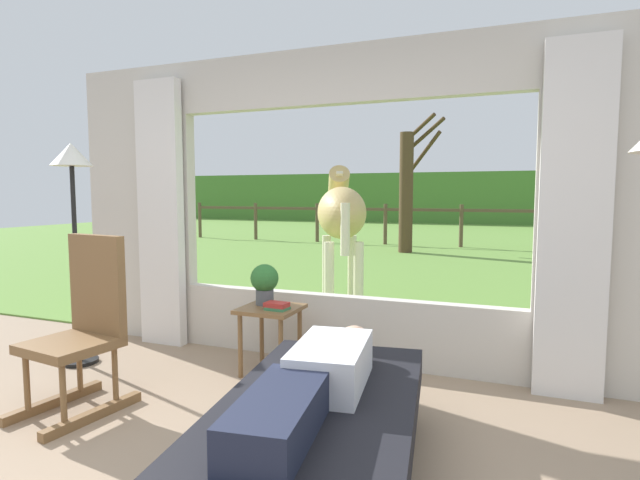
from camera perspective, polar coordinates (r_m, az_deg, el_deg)
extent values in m
cube|color=beige|center=(5.11, -19.63, 3.72)|extent=(1.15, 0.12, 2.55)
cube|color=beige|center=(3.91, 31.71, 2.86)|extent=(1.15, 0.12, 2.55)
cube|color=beige|center=(4.22, 2.33, -9.99)|extent=(2.90, 0.12, 0.55)
cube|color=beige|center=(4.18, 2.44, 18.24)|extent=(2.90, 0.12, 0.45)
cube|color=silver|center=(4.79, -17.69, 2.79)|extent=(0.44, 0.10, 2.40)
cube|color=silver|center=(3.73, 26.96, 1.84)|extent=(0.44, 0.10, 2.40)
cube|color=olive|center=(14.87, 16.31, -0.26)|extent=(36.00, 21.68, 0.02)
cube|color=#497C32|center=(24.62, 18.52, 4.55)|extent=(36.00, 2.00, 2.40)
cube|color=black|center=(2.64, 0.02, -23.40)|extent=(1.04, 1.66, 0.24)
cube|color=black|center=(2.54, 0.02, -19.25)|extent=(1.13, 1.81, 0.18)
cube|color=silver|center=(2.60, 1.26, -13.96)|extent=(0.42, 0.64, 0.22)
cube|color=#1E2338|center=(2.10, -4.73, -19.41)|extent=(0.37, 0.71, 0.18)
sphere|color=tan|center=(2.95, 3.92, -11.63)|extent=(0.20, 0.20, 0.20)
cube|color=brown|center=(3.57, -26.57, -10.67)|extent=(0.54, 0.54, 0.06)
cube|color=brown|center=(3.61, -24.04, -4.85)|extent=(0.48, 0.12, 0.68)
cube|color=brown|center=(3.85, -28.06, -15.96)|extent=(0.15, 0.68, 0.06)
cube|color=brown|center=(3.55, -24.36, -17.70)|extent=(0.15, 0.68, 0.06)
cylinder|color=brown|center=(3.68, -30.44, -13.68)|extent=(0.04, 0.04, 0.38)
cylinder|color=brown|center=(3.39, -27.23, -15.16)|extent=(0.04, 0.04, 0.38)
cylinder|color=brown|center=(3.87, -25.74, -12.58)|extent=(0.04, 0.04, 0.38)
cylinder|color=brown|center=(3.59, -22.32, -13.83)|extent=(0.04, 0.04, 0.38)
cube|color=brown|center=(3.90, -5.67, -7.82)|extent=(0.44, 0.44, 0.03)
cylinder|color=brown|center=(3.90, -9.07, -11.80)|extent=(0.04, 0.04, 0.49)
cylinder|color=brown|center=(3.75, -4.48, -12.47)|extent=(0.04, 0.04, 0.49)
cylinder|color=brown|center=(4.19, -6.66, -10.59)|extent=(0.04, 0.04, 0.49)
cylinder|color=brown|center=(4.04, -2.33, -11.13)|extent=(0.04, 0.04, 0.49)
cylinder|color=#4C5156|center=(3.97, -6.32, -6.47)|extent=(0.14, 0.14, 0.12)
sphere|color=#2D6B2D|center=(3.94, -6.34, -4.34)|extent=(0.22, 0.22, 0.22)
cube|color=#337247|center=(3.80, -4.87, -7.78)|extent=(0.17, 0.14, 0.02)
cube|color=#B22D28|center=(3.80, -4.96, -7.35)|extent=(0.18, 0.13, 0.03)
cylinder|color=black|center=(4.67, -25.62, -12.32)|extent=(0.28, 0.28, 0.03)
cylinder|color=black|center=(4.50, -26.02, -2.69)|extent=(0.04, 0.04, 1.61)
cone|color=white|center=(4.48, -26.49, 8.73)|extent=(0.32, 0.32, 0.18)
ellipsoid|color=tan|center=(5.80, 2.48, 3.12)|extent=(0.99, 1.36, 0.60)
cylinder|color=tan|center=(6.47, 2.12, 6.11)|extent=(0.47, 0.65, 0.53)
ellipsoid|color=tan|center=(6.72, 2.00, 7.35)|extent=(0.37, 0.52, 0.24)
cube|color=beige|center=(6.39, 2.16, 6.37)|extent=(0.24, 0.43, 0.32)
cylinder|color=beige|center=(5.21, 2.89, 1.23)|extent=(0.13, 0.13, 0.55)
cylinder|color=beige|center=(6.28, 0.76, -3.36)|extent=(0.11, 0.11, 0.85)
cylinder|color=beige|center=(6.30, 3.67, -3.34)|extent=(0.11, 0.11, 0.85)
cylinder|color=beige|center=(5.45, 1.04, -4.68)|extent=(0.11, 0.11, 0.85)
cylinder|color=beige|center=(5.47, 4.41, -4.66)|extent=(0.11, 0.11, 0.85)
cylinder|color=#4C3823|center=(11.87, 9.78, 5.32)|extent=(0.32, 0.32, 2.79)
cylinder|color=#47331E|center=(12.28, 11.56, 9.42)|extent=(0.99, 0.69, 1.07)
cylinder|color=#47331E|center=(12.21, 11.33, 12.44)|extent=(0.84, 0.72, 0.56)
cylinder|color=#47331E|center=(12.30, 11.70, 11.46)|extent=(1.13, 0.86, 0.77)
cylinder|color=brown|center=(16.26, -13.53, 2.24)|extent=(0.10, 0.10, 1.10)
cylinder|color=brown|center=(15.20, -7.34, 2.14)|extent=(0.10, 0.10, 1.10)
cylinder|color=brown|center=(14.34, -0.32, 2.00)|extent=(0.10, 0.10, 1.10)
cylinder|color=brown|center=(13.72, 7.45, 1.80)|extent=(0.10, 0.10, 1.10)
cylinder|color=brown|center=(13.37, 15.79, 1.56)|extent=(0.10, 0.10, 1.10)
cylinder|color=brown|center=(13.32, 24.38, 1.28)|extent=(0.10, 0.10, 1.10)
cube|color=brown|center=(13.36, 15.84, 3.27)|extent=(16.00, 0.06, 0.08)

